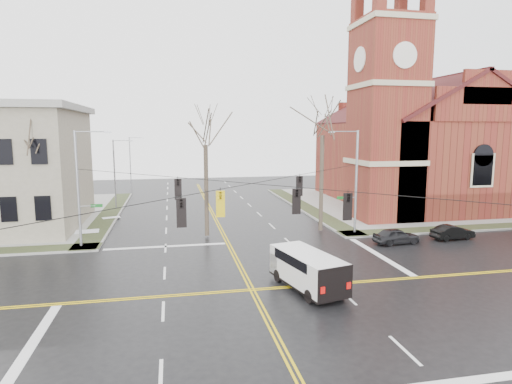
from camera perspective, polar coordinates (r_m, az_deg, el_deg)
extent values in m
plane|color=black|center=(25.36, -0.54, -12.91)|extent=(120.00, 120.00, 0.00)
cube|color=gray|center=(57.22, 19.81, -1.40)|extent=(30.00, 30.00, 0.15)
cube|color=#2D341C|center=(51.49, 6.53, -1.89)|extent=(2.00, 30.00, 0.02)
cube|color=#2D341C|center=(46.17, 28.66, -4.03)|extent=(30.00, 2.00, 0.02)
cube|color=#2D341C|center=(49.54, -19.01, -2.69)|extent=(2.00, 30.00, 0.02)
cube|color=gold|center=(25.33, -0.81, -12.91)|extent=(0.12, 100.00, 0.01)
cube|color=gold|center=(25.38, -0.26, -12.87)|extent=(0.12, 100.00, 0.01)
cube|color=gold|center=(25.24, -0.49, -12.99)|extent=(100.00, 0.12, 0.01)
cube|color=gold|center=(25.46, -0.59, -12.80)|extent=(100.00, 0.12, 0.01)
cube|color=silver|center=(18.28, 23.48, -22.47)|extent=(9.50, 0.50, 0.01)
cube|color=silver|center=(34.96, -11.97, -7.11)|extent=(9.50, 0.50, 0.01)
cube|color=silver|center=(21.29, -28.18, -18.20)|extent=(0.50, 9.50, 0.01)
cube|color=silver|center=(33.21, 16.04, -8.07)|extent=(0.50, 9.50, 0.01)
cube|color=maroon|center=(45.59, 16.92, 8.94)|extent=(6.00, 6.00, 20.00)
cube|color=#BCB291|center=(46.75, 17.44, 20.66)|extent=(6.30, 6.30, 0.50)
cylinder|color=silver|center=(43.46, 19.24, 16.85)|extent=(2.40, 0.15, 2.40)
cylinder|color=silver|center=(44.76, 13.66, 16.80)|extent=(0.15, 2.40, 2.40)
cube|color=maroon|center=(58.02, 20.38, 3.60)|extent=(18.00, 24.00, 10.00)
cube|color=maroon|center=(48.66, 14.67, -0.26)|extent=(2.00, 5.00, 4.40)
cylinder|color=gray|center=(38.47, 13.21, 1.29)|extent=(0.20, 0.20, 9.00)
cylinder|color=gray|center=(38.41, 12.33, -0.72)|extent=(1.20, 0.06, 0.06)
cube|color=#0F5C1A|center=(38.14, 11.37, -0.76)|extent=(0.90, 0.04, 0.25)
cylinder|color=gray|center=(37.73, 11.76, 7.91)|extent=(2.40, 0.08, 0.08)
cube|color=gray|center=(37.28, 10.04, 7.88)|extent=(0.50, 0.22, 0.15)
cylinder|color=gray|center=(35.74, -22.65, 0.36)|extent=(0.20, 0.20, 9.00)
cylinder|color=gray|center=(35.82, -21.59, -1.75)|extent=(1.20, 0.06, 0.06)
cube|color=#0F5C1A|center=(35.70, -20.48, -1.72)|extent=(0.90, 0.04, 0.25)
cylinder|color=gray|center=(35.24, -21.12, 7.53)|extent=(2.40, 0.08, 0.08)
cube|color=gray|center=(35.06, -19.16, 7.54)|extent=(0.50, 0.22, 0.15)
cylinder|color=black|center=(23.84, -0.56, 1.14)|extent=(23.02, 23.02, 0.03)
cylinder|color=black|center=(23.84, -0.56, 1.14)|extent=(23.02, 23.02, 0.03)
imported|color=black|center=(19.59, -9.92, -2.75)|extent=(0.21, 0.26, 1.30)
imported|color=black|center=(28.75, 5.80, 0.80)|extent=(0.21, 0.26, 1.30)
imported|color=#DDBB0D|center=(21.69, -4.77, -1.60)|extent=(0.21, 0.26, 1.30)
imported|color=black|center=(27.49, -10.35, 0.37)|extent=(0.21, 0.26, 1.30)
imported|color=black|center=(21.32, 12.12, -1.93)|extent=(0.21, 0.26, 1.30)
imported|color=black|center=(22.49, 5.41, -1.25)|extent=(0.21, 0.26, 1.30)
cylinder|color=gray|center=(51.88, -18.34, 2.22)|extent=(0.16, 0.16, 8.00)
cylinder|color=gray|center=(51.54, -17.42, 6.57)|extent=(2.00, 0.07, 0.07)
cube|color=gray|center=(51.44, -16.31, 6.56)|extent=(0.45, 0.20, 0.13)
cylinder|color=gray|center=(71.70, -16.42, 3.84)|extent=(0.16, 0.16, 8.00)
cylinder|color=gray|center=(71.45, -15.75, 6.99)|extent=(2.00, 0.07, 0.07)
cube|color=gray|center=(71.39, -14.94, 6.98)|extent=(0.45, 0.20, 0.13)
cube|color=white|center=(25.23, 6.89, -10.08)|extent=(3.34, 5.83, 1.76)
cube|color=white|center=(27.17, 4.34, -9.27)|extent=(2.28, 1.40, 1.24)
cube|color=black|center=(27.31, 3.98, -7.92)|extent=(1.89, 0.57, 0.83)
cube|color=black|center=(25.22, 6.67, -8.72)|extent=(2.95, 4.12, 0.57)
cube|color=#B70C0A|center=(22.67, 8.89, -12.82)|extent=(0.26, 0.13, 0.35)
cube|color=#B70C0A|center=(23.55, 12.24, -12.09)|extent=(0.26, 0.13, 0.35)
cube|color=black|center=(25.52, 6.86, -12.00)|extent=(3.40, 5.90, 0.10)
cylinder|color=black|center=(26.55, 2.99, -11.07)|extent=(0.44, 0.79, 0.75)
cylinder|color=black|center=(27.44, 6.57, -10.47)|extent=(0.44, 0.79, 0.75)
cylinder|color=black|center=(23.60, 7.20, -13.64)|extent=(0.44, 0.79, 0.75)
cylinder|color=black|center=(24.60, 11.06, -12.81)|extent=(0.44, 0.79, 0.75)
imported|color=black|center=(36.71, 18.18, -5.59)|extent=(3.88, 1.81, 1.29)
imported|color=black|center=(39.90, 24.74, -4.89)|extent=(3.82, 1.67, 1.22)
cylinder|color=#3C3126|center=(39.01, -26.76, -0.43)|extent=(0.36, 0.36, 7.44)
cylinder|color=#3C3126|center=(36.60, -6.64, 0.15)|extent=(0.36, 0.36, 7.79)
cylinder|color=#3C3126|center=(38.76, 8.72, 1.15)|extent=(0.36, 0.36, 8.58)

